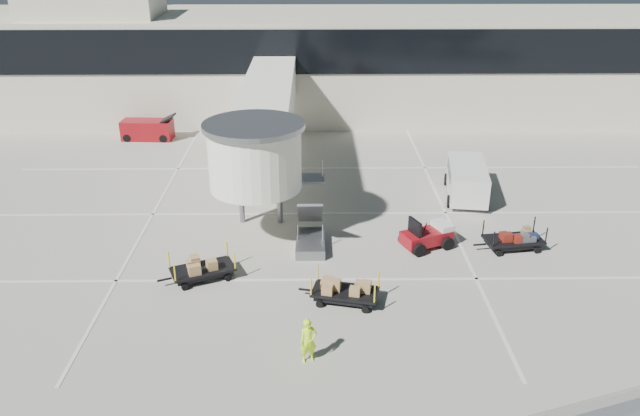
# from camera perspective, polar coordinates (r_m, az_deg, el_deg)

# --- Properties ---
(ground) EXTENTS (140.00, 140.00, 0.00)m
(ground) POSITION_cam_1_polar(r_m,az_deg,el_deg) (26.16, 2.19, -8.81)
(ground) COLOR #B8B3A4
(ground) RESTS_ON ground
(lane_markings) EXTENTS (40.00, 30.00, 0.02)m
(lane_markings) POSITION_cam_1_polar(r_m,az_deg,el_deg) (34.32, 0.35, -0.26)
(lane_markings) COLOR silver
(lane_markings) RESTS_ON ground
(terminal) EXTENTS (64.00, 12.11, 15.20)m
(terminal) POSITION_cam_1_polar(r_m,az_deg,el_deg) (52.81, 0.31, 13.21)
(terminal) COLOR beige
(terminal) RESTS_ON ground
(jet_bridge) EXTENTS (5.70, 20.40, 6.03)m
(jet_bridge) POSITION_cam_1_polar(r_m,az_deg,el_deg) (35.68, -5.08, 7.94)
(jet_bridge) COLOR white
(jet_bridge) RESTS_ON ground
(baggage_tug) EXTENTS (2.72, 2.34, 1.61)m
(baggage_tug) POSITION_cam_1_polar(r_m,az_deg,el_deg) (30.73, 9.80, -2.54)
(baggage_tug) COLOR maroon
(baggage_tug) RESTS_ON ground
(suitcase_cart) EXTENTS (3.47, 1.77, 1.33)m
(suitcase_cart) POSITION_cam_1_polar(r_m,az_deg,el_deg) (31.53, 17.23, -2.81)
(suitcase_cart) COLOR black
(suitcase_cart) RESTS_ON ground
(box_cart_near) EXTENTS (3.42, 1.95, 1.31)m
(box_cart_near) POSITION_cam_1_polar(r_m,az_deg,el_deg) (26.05, 2.31, -7.61)
(box_cart_near) COLOR black
(box_cart_near) RESTS_ON ground
(box_cart_far) EXTENTS (3.39, 2.33, 1.32)m
(box_cart_far) POSITION_cam_1_polar(r_m,az_deg,el_deg) (28.11, -10.63, -5.55)
(box_cart_far) COLOR black
(box_cart_far) RESTS_ON ground
(ground_worker) EXTENTS (0.73, 0.59, 1.74)m
(ground_worker) POSITION_cam_1_polar(r_m,az_deg,el_deg) (22.63, -1.08, -12.05)
(ground_worker) COLOR #C4FD1A
(ground_worker) RESTS_ON ground
(minivan) EXTENTS (2.81, 5.29, 1.91)m
(minivan) POSITION_cam_1_polar(r_m,az_deg,el_deg) (36.87, 13.26, 2.77)
(minivan) COLOR silver
(minivan) RESTS_ON ground
(belt_loader) EXTENTS (3.96, 1.76, 1.87)m
(belt_loader) POSITION_cam_1_polar(r_m,az_deg,el_deg) (47.71, -15.47, 6.91)
(belt_loader) COLOR maroon
(belt_loader) RESTS_ON ground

